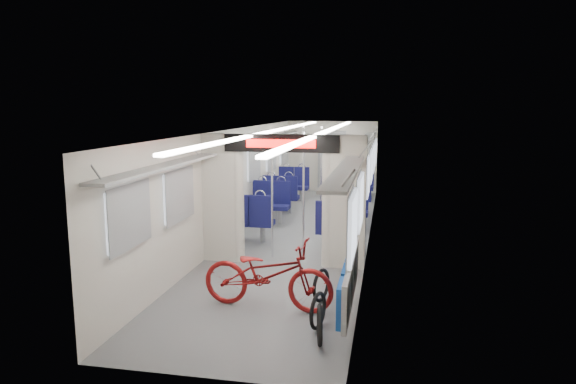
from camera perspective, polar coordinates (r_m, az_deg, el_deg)
The scene contains 14 objects.
carriage at distance 10.62m, azimuth 1.26°, elevation 2.61°, with size 12.00×12.02×2.31m.
bicycle at distance 7.16m, azimuth -2.28°, elevation -9.10°, with size 0.65×1.87×0.98m, color maroon.
flip_bench at distance 6.73m, azimuth 6.80°, elevation -9.62°, with size 0.12×2.15×0.56m.
bike_hoop_a at distance 6.22m, azimuth 3.53°, elevation -14.75°, with size 0.50×0.50×0.05m, color black.
bike_hoop_b at distance 6.62m, azimuth 3.34°, elevation -13.23°, with size 0.49×0.49×0.05m, color black.
bike_hoop_c at distance 7.49m, azimuth 3.71°, elevation -10.47°, with size 0.49×0.49×0.05m, color black.
seat_bay_near_left at distance 11.42m, azimuth -2.97°, elevation -1.72°, with size 0.92×2.14×1.12m.
seat_bay_near_right at distance 10.79m, azimuth 6.27°, elevation -2.45°, with size 0.92×2.13×1.12m.
seat_bay_far_left at distance 14.32m, azimuth -0.06°, elevation 0.56°, with size 0.92×2.11×1.11m.
seat_bay_far_right at distance 14.35m, azimuth 7.50°, elevation 0.56°, with size 0.94×2.23×1.15m.
stanchion_near_left at distance 9.38m, azimuth -1.77°, elevation -0.48°, with size 0.04×0.04×2.30m, color silver.
stanchion_near_right at distance 9.78m, azimuth 1.73°, elevation -0.06°, with size 0.04×0.04×2.30m, color silver.
stanchion_far_left at distance 12.93m, azimuth 1.74°, elevation 2.29°, with size 0.04×0.04×2.30m, color silver.
stanchion_far_right at distance 12.40m, azimuth 3.70°, elevation 1.96°, with size 0.05×0.05×2.30m, color silver.
Camera 1 is at (1.79, -10.66, 2.78)m, focal length 32.00 mm.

